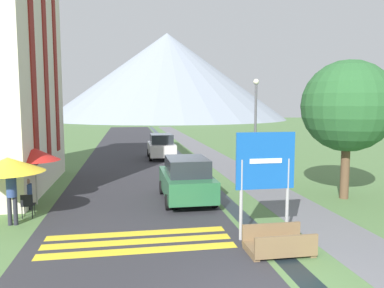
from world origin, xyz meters
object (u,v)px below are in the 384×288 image
Objects in this scene: parked_car_far at (161,146)px; person_seated_far at (28,193)px; footbridge at (278,244)px; parked_car_near at (186,179)px; cafe_umbrella_middle_red at (35,154)px; person_standing_terrace at (12,193)px; cafe_chair_near_left at (28,204)px; cafe_chair_middle at (19,194)px; cafe_chair_far_left at (31,187)px; streetlamp at (255,122)px; road_sign at (265,170)px; cafe_umbrella_front_yellow at (8,165)px; tree_by_path at (348,106)px.

parked_car_far is 3.24× the size of person_seated_far.
parked_car_near reaches higher than footbridge.
person_standing_terrace is at bearing -93.74° from cafe_umbrella_middle_red.
person_standing_terrace reaches higher than parked_car_far.
cafe_chair_near_left is 1.62m from cafe_chair_middle.
person_standing_terrace reaches higher than cafe_chair_middle.
cafe_chair_far_left is 0.16× the size of streetlamp.
person_standing_terrace is 11.28m from streetlamp.
road_sign is 10.21m from cafe_chair_far_left.
parked_car_far is at bearing 49.15° from cafe_chair_far_left.
cafe_umbrella_front_yellow is at bearing -114.51° from parked_car_far.
tree_by_path is (12.78, -0.43, 3.23)m from person_seated_far.
parked_car_near is 0.79× the size of streetlamp.
person_standing_terrace is at bearing -154.40° from streetlamp.
person_seated_far is 0.23× the size of streetlamp.
tree_by_path reaches higher than road_sign.
parked_car_near is 1.83× the size of cafe_umbrella_middle_red.
cafe_chair_far_left is (-6.41, 1.41, -0.40)m from parked_car_near.
cafe_chair_middle is 13.63m from tree_by_path.
parked_car_near is 4.86× the size of cafe_chair_middle.
cafe_chair_near_left is at bearing -113.36° from parked_car_far.
parked_car_near is at bearing 2.94° from person_seated_far.
person_seated_far is at bearing -90.68° from cafe_chair_far_left.
cafe_chair_far_left is at bearing 142.54° from road_sign.
parked_car_near is at bearing 173.61° from tree_by_path.
tree_by_path is at bearing -5.36° from cafe_umbrella_middle_red.
cafe_umbrella_middle_red is (-7.57, 5.16, -0.05)m from road_sign.
streetlamp is at bearing 13.11° from cafe_chair_middle.
cafe_chair_middle reaches higher than footbridge.
footbridge is at bearing -27.22° from cafe_umbrella_front_yellow.
streetlamp reaches higher than person_standing_terrace.
footbridge is 0.71× the size of cafe_umbrella_front_yellow.
parked_car_far is (-1.56, 17.00, -1.16)m from road_sign.
cafe_umbrella_front_yellow is (-6.34, -1.73, 1.05)m from parked_car_near.
cafe_chair_far_left is at bearing 94.28° from person_standing_terrace.
footbridge is 0.41× the size of parked_car_near.
cafe_umbrella_middle_red is 12.82m from tree_by_path.
cafe_umbrella_middle_red reaches higher than cafe_chair_far_left.
streetlamp is at bearing 34.48° from parked_car_near.
cafe_chair_near_left is 12.98m from tree_by_path.
cafe_chair_far_left and cafe_chair_middle have the same top height.
parked_car_near is at bearing 15.25° from cafe_umbrella_front_yellow.
cafe_umbrella_front_yellow is (0.07, -3.14, 1.44)m from cafe_chair_far_left.
road_sign reaches higher than parked_car_far.
cafe_umbrella_middle_red is at bearing 174.64° from tree_by_path.
cafe_chair_middle is (-0.66, 1.48, 0.00)m from cafe_chair_near_left.
cafe_chair_far_left reaches higher than footbridge.
person_standing_terrace is at bearing 154.61° from footbridge.
footbridge is at bearing -52.21° from cafe_chair_far_left.
parked_car_far is 14.91m from tree_by_path.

